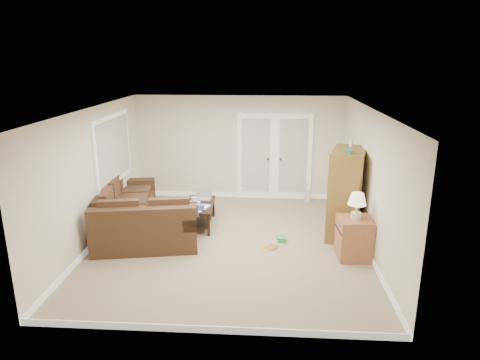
# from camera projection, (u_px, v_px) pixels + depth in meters

# --- Properties ---
(floor) EXTENTS (5.50, 5.50, 0.00)m
(floor) POSITION_uv_depth(u_px,v_px,m) (230.00, 243.00, 8.05)
(floor) COLOR tan
(floor) RESTS_ON ground
(ceiling) EXTENTS (5.00, 5.50, 0.02)m
(ceiling) POSITION_uv_depth(u_px,v_px,m) (229.00, 109.00, 7.35)
(ceiling) COLOR silver
(ceiling) RESTS_ON wall_back
(wall_left) EXTENTS (0.02, 5.50, 2.50)m
(wall_left) POSITION_uv_depth(u_px,v_px,m) (94.00, 177.00, 7.85)
(wall_left) COLOR silver
(wall_left) RESTS_ON floor
(wall_right) EXTENTS (0.02, 5.50, 2.50)m
(wall_right) POSITION_uv_depth(u_px,v_px,m) (370.00, 182.00, 7.54)
(wall_right) COLOR silver
(wall_right) RESTS_ON floor
(wall_back) EXTENTS (5.00, 0.02, 2.50)m
(wall_back) POSITION_uv_depth(u_px,v_px,m) (239.00, 148.00, 10.33)
(wall_back) COLOR silver
(wall_back) RESTS_ON floor
(wall_front) EXTENTS (5.00, 0.02, 2.50)m
(wall_front) POSITION_uv_depth(u_px,v_px,m) (208.00, 243.00, 5.06)
(wall_front) COLOR silver
(wall_front) RESTS_ON floor
(baseboards) EXTENTS (5.00, 5.50, 0.10)m
(baseboards) POSITION_uv_depth(u_px,v_px,m) (230.00, 240.00, 8.03)
(baseboards) COLOR white
(baseboards) RESTS_ON floor
(french_doors) EXTENTS (1.80, 0.05, 2.13)m
(french_doors) POSITION_uv_depth(u_px,v_px,m) (274.00, 157.00, 10.31)
(french_doors) COLOR white
(french_doors) RESTS_ON floor
(window_left) EXTENTS (0.05, 1.92, 1.42)m
(window_left) POSITION_uv_depth(u_px,v_px,m) (113.00, 149.00, 8.73)
(window_left) COLOR white
(window_left) RESTS_ON wall_left
(sectional_sofa) EXTENTS (2.37, 2.96, 0.88)m
(sectional_sofa) POSITION_uv_depth(u_px,v_px,m) (135.00, 217.00, 8.40)
(sectional_sofa) COLOR #472F1B
(sectional_sofa) RESTS_ON floor
(coffee_table) EXTENTS (0.61, 1.16, 0.78)m
(coffee_table) POSITION_uv_depth(u_px,v_px,m) (200.00, 213.00, 8.82)
(coffee_table) COLOR black
(coffee_table) RESTS_ON floor
(tv_armoire) EXTENTS (0.86, 1.19, 1.84)m
(tv_armoire) POSITION_uv_depth(u_px,v_px,m) (346.00, 193.00, 8.16)
(tv_armoire) COLOR brown
(tv_armoire) RESTS_ON floor
(side_cabinet) EXTENTS (0.58, 0.58, 1.18)m
(side_cabinet) POSITION_uv_depth(u_px,v_px,m) (354.00, 235.00, 7.35)
(side_cabinet) COLOR #A2633B
(side_cabinet) RESTS_ON floor
(space_heater) EXTENTS (0.15, 0.13, 0.31)m
(space_heater) POSITION_uv_depth(u_px,v_px,m) (308.00, 196.00, 10.25)
(space_heater) COLOR silver
(space_heater) RESTS_ON floor
(floor_magazine) EXTENTS (0.37, 0.34, 0.01)m
(floor_magazine) POSITION_uv_depth(u_px,v_px,m) (268.00, 248.00, 7.81)
(floor_magazine) COLOR gold
(floor_magazine) RESTS_ON floor
(floor_greenbox) EXTENTS (0.17, 0.22, 0.08)m
(floor_greenbox) POSITION_uv_depth(u_px,v_px,m) (281.00, 239.00, 8.12)
(floor_greenbox) COLOR #3D8654
(floor_greenbox) RESTS_ON floor
(floor_book) EXTENTS (0.28, 0.29, 0.02)m
(floor_book) POSITION_uv_depth(u_px,v_px,m) (268.00, 246.00, 7.89)
(floor_book) COLOR brown
(floor_book) RESTS_ON floor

